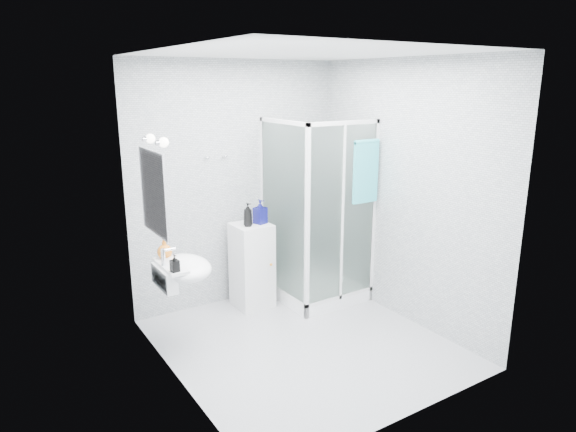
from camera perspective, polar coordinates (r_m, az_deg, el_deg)
room at (r=4.47m, az=1.88°, el=0.80°), size 2.40×2.60×2.60m
shower_enclosure at (r=5.69m, az=3.01°, el=-5.09°), size 0.90×0.95×2.00m
wall_basin at (r=4.57m, az=-11.76°, el=-5.82°), size 0.46×0.56×0.35m
mirror at (r=4.31m, az=-14.72°, el=2.52°), size 0.02×0.60×0.70m
vanity_lights at (r=4.26m, az=-14.45°, el=8.13°), size 0.10×0.40×0.08m
wall_hooks at (r=5.36m, az=-7.98°, el=6.51°), size 0.23×0.06×0.03m
storage_cabinet at (r=5.55m, az=-4.01°, el=-5.49°), size 0.38×0.41×0.92m
hand_towel at (r=5.32m, az=8.63°, el=5.08°), size 0.31×0.04×0.65m
shampoo_bottle_a at (r=5.31m, az=-4.48°, el=0.15°), size 0.12×0.12×0.25m
shampoo_bottle_b at (r=5.41m, az=-3.11°, el=0.49°), size 0.15×0.15×0.26m
soap_dispenser_orange at (r=4.65m, az=-13.56°, el=-3.57°), size 0.17×0.17×0.17m
soap_dispenser_black at (r=4.31m, az=-12.49°, el=-5.14°), size 0.07×0.07×0.15m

